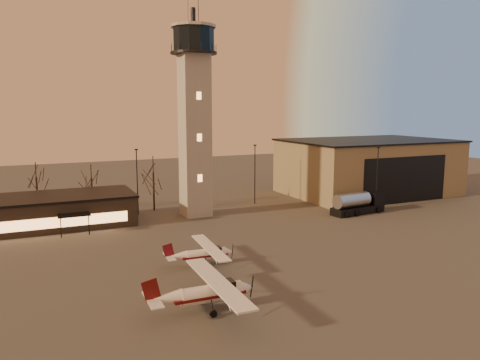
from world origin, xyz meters
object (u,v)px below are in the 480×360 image
at_px(cessna_front, 213,296).
at_px(cessna_rear, 207,256).
at_px(terminal, 39,212).
at_px(fuel_truck, 358,205).
at_px(control_tower, 195,107).
at_px(hangar, 368,167).

distance_m(cessna_front, cessna_rear, 11.07).
bearing_deg(terminal, fuel_truck, -14.11).
bearing_deg(terminal, cessna_rear, -57.22).
relative_size(control_tower, fuel_truck, 3.49).
bearing_deg(fuel_truck, cessna_front, -151.14).
distance_m(cessna_rear, fuel_truck, 32.30).
relative_size(terminal, cessna_rear, 2.54).
bearing_deg(fuel_truck, cessna_rear, -163.01).
relative_size(hangar, cessna_front, 2.49).
xyz_separation_m(control_tower, cessna_rear, (-6.45, -22.16, -15.38)).
bearing_deg(terminal, cessna_front, -70.71).
height_order(control_tower, fuel_truck, control_tower).
xyz_separation_m(terminal, cessna_rear, (15.55, -24.14, -1.22)).
distance_m(control_tower, hangar, 37.90).
xyz_separation_m(control_tower, cessna_front, (-9.86, -32.69, -15.16)).
relative_size(cessna_front, fuel_truck, 1.32).
height_order(terminal, cessna_front, terminal).
relative_size(control_tower, cessna_rear, 3.26).
bearing_deg(fuel_truck, terminal, 159.57).
xyz_separation_m(hangar, cessna_front, (-45.86, -36.67, -3.99)).
distance_m(cessna_front, fuel_truck, 40.46).
bearing_deg(terminal, hangar, 1.97).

